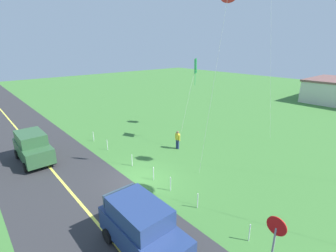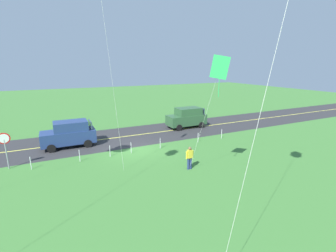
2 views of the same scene
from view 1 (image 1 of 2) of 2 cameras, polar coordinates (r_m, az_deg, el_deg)
The scene contains 15 objects.
ground_plane at distance 16.69m, azimuth -6.65°, elevation -12.46°, with size 120.00×120.00×0.10m, color #3D7533.
asphalt_road at distance 15.18m, azimuth -19.74°, elevation -16.77°, with size 120.00×7.00×0.00m, color #2D2D30.
road_centre_stripe at distance 15.18m, azimuth -19.74°, elevation -16.76°, with size 120.00×0.16×0.00m, color #E5E04C.
car_suv_foreground at distance 11.21m, azimuth -6.11°, elevation -22.52°, with size 4.40×2.12×2.24m.
car_parked_west_near at distance 21.18m, azimuth -29.08°, elevation -4.26°, with size 4.40×2.12×2.24m.
stop_sign at distance 10.67m, azimuth 23.81°, elevation -22.19°, with size 0.76×0.08×2.56m.
person_adult_near at distance 20.76m, azimuth 2.25°, elevation -3.11°, with size 0.58×0.22×1.60m.
kite_red_low at distance 21.26m, azimuth 6.40°, elevation 13.46°, with size 0.90×2.65×7.47m.
fence_post_0 at distance 23.58m, azimuth -17.05°, elevation -2.34°, with size 0.05×0.05×0.90m, color silver.
fence_post_1 at distance 21.29m, azimuth -14.02°, elevation -4.32°, with size 0.05×0.05×0.90m, color silver.
fence_post_2 at distance 18.24m, azimuth -8.43°, elevation -7.91°, with size 0.05×0.05×0.90m, color silver.
fence_post_3 at distance 16.36m, azimuth -3.44°, elevation -11.01°, with size 0.05×0.05×0.90m, color silver.
fence_post_4 at distance 15.23m, azimuth 0.59°, elevation -13.41°, with size 0.05×0.05×0.90m, color silver.
fence_post_5 at distance 13.92m, azimuth 6.96°, elevation -16.97°, with size 0.05×0.05×0.90m, color silver.
fence_post_6 at distance 12.52m, azimuth 18.53°, elevation -22.60°, with size 0.05×0.05×0.90m, color silver.
Camera 1 is at (11.97, -7.90, 8.48)m, focal length 26.04 mm.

